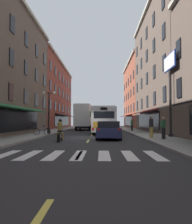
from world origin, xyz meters
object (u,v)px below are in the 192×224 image
object	(u,v)px
sedan_mid	(108,130)
sedan_near	(88,125)
transit_bus	(105,120)
motorcycle_rider	(60,132)
pedestrian_far	(132,124)
bicycle_near	(42,131)
pedestrian_mid	(151,126)
billboard_sign	(170,74)
pedestrian_near	(163,127)
box_truck	(84,117)
street_lamp_twin	(49,110)

from	to	relation	value
sedan_mid	sedan_near	bearing A→B (deg)	96.81
transit_bus	sedan_mid	xyz separation A→B (m)	(0.16, -9.64, -0.87)
motorcycle_rider	pedestrian_far	bearing A→B (deg)	62.60
bicycle_near	pedestrian_mid	bearing A→B (deg)	-14.25
transit_bus	pedestrian_mid	xyz separation A→B (m)	(3.71, -9.55, -0.55)
billboard_sign	transit_bus	size ratio (longest dim) A/B	0.58
transit_bus	sedan_near	xyz separation A→B (m)	(-3.20, 18.49, -0.89)
sedan_near	pedestrian_near	world-z (taller)	pedestrian_near
sedan_mid	bicycle_near	size ratio (longest dim) A/B	2.50
bicycle_near	billboard_sign	bearing A→B (deg)	-7.32
billboard_sign	pedestrian_mid	bearing A→B (deg)	-152.75
motorcycle_rider	pedestrian_mid	size ratio (longest dim) A/B	1.15
sedan_near	pedestrian_far	distance (m)	17.38
sedan_near	pedestrian_far	bearing A→B (deg)	-65.96
box_truck	pedestrian_mid	distance (m)	18.95
box_truck	bicycle_near	bearing A→B (deg)	-100.63
pedestrian_far	billboard_sign	bearing A→B (deg)	-84.41
motorcycle_rider	street_lamp_twin	world-z (taller)	street_lamp_twin
pedestrian_mid	pedestrian_far	distance (m)	12.18
sedan_mid	transit_bus	bearing A→B (deg)	90.96
box_truck	sedan_mid	bearing A→B (deg)	-79.05
box_truck	motorcycle_rider	xyz separation A→B (m)	(-0.23, -19.63, -1.42)
transit_bus	motorcycle_rider	size ratio (longest dim) A/B	5.99
motorcycle_rider	pedestrian_near	bearing A→B (deg)	4.02
sedan_mid	street_lamp_twin	xyz separation A→B (m)	(-6.32, 5.41, 1.95)
box_truck	pedestrian_near	size ratio (longest dim) A/B	4.60
transit_bus	box_truck	size ratio (longest dim) A/B	1.59
motorcycle_rider	bicycle_near	xyz separation A→B (m)	(-2.61, 4.52, -0.21)
billboard_sign	street_lamp_twin	bearing A→B (deg)	159.79
motorcycle_rider	street_lamp_twin	bearing A→B (deg)	110.00
billboard_sign	bicycle_near	xyz separation A→B (m)	(-11.72, 1.50, -5.17)
box_truck	pedestrian_near	xyz separation A→B (m)	(7.53, -19.08, -1.10)
sedan_mid	motorcycle_rider	xyz separation A→B (m)	(-3.65, -1.95, -0.04)
sedan_near	motorcycle_rider	size ratio (longest dim) A/B	2.09
pedestrian_near	street_lamp_twin	world-z (taller)	street_lamp_twin
sedan_near	sedan_mid	size ratio (longest dim) A/B	1.02
motorcycle_rider	pedestrian_far	size ratio (longest dim) A/B	1.21
transit_bus	street_lamp_twin	distance (m)	7.55
pedestrian_far	box_truck	bearing A→B (deg)	139.51
box_truck	pedestrian_far	distance (m)	9.03
sedan_mid	pedestrian_far	distance (m)	12.81
billboard_sign	pedestrian_far	world-z (taller)	billboard_sign
sedan_mid	pedestrian_mid	bearing A→B (deg)	1.34
motorcycle_rider	bicycle_near	size ratio (longest dim) A/B	1.21
pedestrian_mid	box_truck	bearing A→B (deg)	59.81
motorcycle_rider	billboard_sign	bearing A→B (deg)	18.34
box_truck	sedan_near	world-z (taller)	box_truck
pedestrian_near	pedestrian_far	bearing A→B (deg)	130.71
billboard_sign	motorcycle_rider	world-z (taller)	billboard_sign
box_truck	sedan_near	bearing A→B (deg)	89.68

